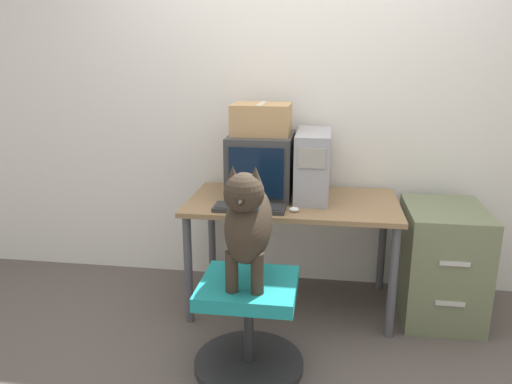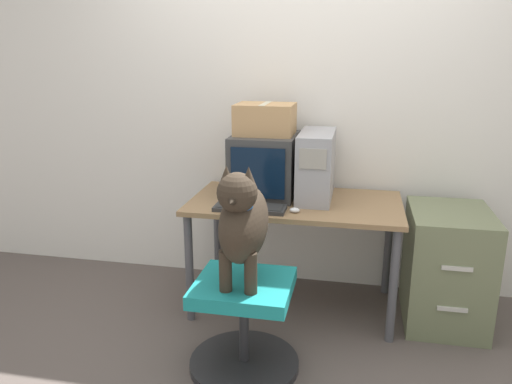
# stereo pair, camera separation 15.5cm
# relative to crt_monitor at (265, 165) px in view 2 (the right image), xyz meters

# --- Properties ---
(ground_plane) EXTENTS (12.00, 12.00, 0.00)m
(ground_plane) POSITION_rel_crt_monitor_xyz_m (0.21, -0.46, -0.91)
(ground_plane) COLOR #564C47
(wall_back) EXTENTS (8.00, 0.05, 2.60)m
(wall_back) POSITION_rel_crt_monitor_xyz_m (0.21, 0.32, 0.39)
(wall_back) COLOR silver
(wall_back) RESTS_ON ground_plane
(desk) EXTENTS (1.29, 0.71, 0.71)m
(desk) POSITION_rel_crt_monitor_xyz_m (0.21, -0.10, -0.28)
(desk) COLOR olive
(desk) RESTS_ON ground_plane
(crt_monitor) EXTENTS (0.40, 0.46, 0.39)m
(crt_monitor) POSITION_rel_crt_monitor_xyz_m (0.00, 0.00, 0.00)
(crt_monitor) COLOR #383838
(crt_monitor) RESTS_ON desk
(pc_tower) EXTENTS (0.21, 0.50, 0.42)m
(pc_tower) POSITION_rel_crt_monitor_xyz_m (0.32, -0.01, 0.01)
(pc_tower) COLOR #99999E
(pc_tower) RESTS_ON desk
(keyboard) EXTENTS (0.42, 0.16, 0.03)m
(keyboard) POSITION_rel_crt_monitor_xyz_m (-0.02, -0.34, -0.18)
(keyboard) COLOR #2D2D2D
(keyboard) RESTS_ON desk
(computer_mouse) EXTENTS (0.06, 0.05, 0.03)m
(computer_mouse) POSITION_rel_crt_monitor_xyz_m (0.24, -0.33, -0.18)
(computer_mouse) COLOR silver
(computer_mouse) RESTS_ON desk
(office_chair) EXTENTS (0.57, 0.57, 0.49)m
(office_chair) POSITION_rel_crt_monitor_xyz_m (0.05, -0.81, -0.65)
(office_chair) COLOR #262628
(office_chair) RESTS_ON ground_plane
(dog) EXTENTS (0.22, 0.52, 0.61)m
(dog) POSITION_rel_crt_monitor_xyz_m (0.05, -0.82, -0.09)
(dog) COLOR #33281E
(dog) RESTS_ON office_chair
(filing_cabinet) EXTENTS (0.46, 0.60, 0.70)m
(filing_cabinet) POSITION_rel_crt_monitor_xyz_m (1.13, -0.09, -0.56)
(filing_cabinet) COLOR #6B7251
(filing_cabinet) RESTS_ON ground_plane
(cardboard_box) EXTENTS (0.36, 0.29, 0.19)m
(cardboard_box) POSITION_rel_crt_monitor_xyz_m (0.00, 0.00, 0.29)
(cardboard_box) COLOR tan
(cardboard_box) RESTS_ON crt_monitor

